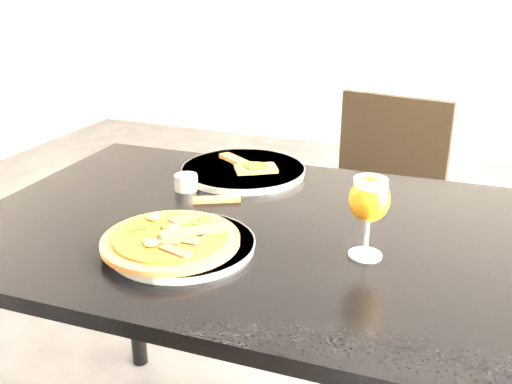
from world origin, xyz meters
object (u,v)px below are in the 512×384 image
at_px(dining_table, 256,261).
at_px(chair_far, 376,215).
at_px(pizza, 171,239).
at_px(beer_glass, 369,200).

distance_m(dining_table, chair_far, 0.81).
relative_size(pizza, beer_glass, 1.67).
xyz_separation_m(dining_table, chair_far, (0.13, 0.77, -0.19)).
height_order(dining_table, beer_glass, beer_glass).
xyz_separation_m(chair_far, pizza, (-0.23, -0.94, 0.30)).
xyz_separation_m(dining_table, pizza, (-0.11, -0.17, 0.11)).
bearing_deg(dining_table, chair_far, 78.65).
height_order(chair_far, beer_glass, beer_glass).
bearing_deg(pizza, chair_far, 76.11).
bearing_deg(beer_glass, pizza, -162.18).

